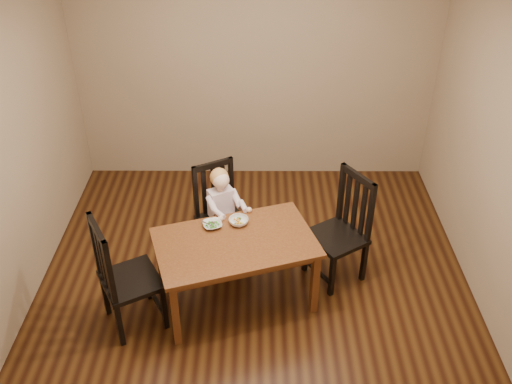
{
  "coord_description": "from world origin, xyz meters",
  "views": [
    {
      "loc": [
        0.03,
        -3.94,
        3.68
      ],
      "look_at": [
        0.01,
        0.25,
        0.86
      ],
      "focal_mm": 40.0,
      "sensor_mm": 36.0,
      "label": 1
    }
  ],
  "objects_px": {
    "dining_table": "(235,248)",
    "bowl_peas": "(212,225)",
    "toddler": "(222,206)",
    "bowl_veg": "(239,221)",
    "chair_right": "(341,230)",
    "chair_left": "(123,277)",
    "chair_child": "(220,214)"
  },
  "relations": [
    {
      "from": "chair_left",
      "to": "bowl_peas",
      "type": "height_order",
      "value": "chair_left"
    },
    {
      "from": "dining_table",
      "to": "chair_right",
      "type": "xyz_separation_m",
      "value": [
        0.95,
        0.36,
        -0.08
      ]
    },
    {
      "from": "chair_left",
      "to": "chair_right",
      "type": "height_order",
      "value": "chair_left"
    },
    {
      "from": "dining_table",
      "to": "toddler",
      "type": "distance_m",
      "value": 0.62
    },
    {
      "from": "chair_child",
      "to": "chair_right",
      "type": "relative_size",
      "value": 0.93
    },
    {
      "from": "chair_right",
      "to": "bowl_veg",
      "type": "xyz_separation_m",
      "value": [
        -0.93,
        -0.12,
        0.18
      ]
    },
    {
      "from": "dining_table",
      "to": "chair_child",
      "type": "distance_m",
      "value": 0.68
    },
    {
      "from": "chair_child",
      "to": "chair_left",
      "type": "distance_m",
      "value": 1.19
    },
    {
      "from": "chair_right",
      "to": "bowl_veg",
      "type": "height_order",
      "value": "chair_right"
    },
    {
      "from": "dining_table",
      "to": "bowl_peas",
      "type": "relative_size",
      "value": 9.19
    },
    {
      "from": "chair_left",
      "to": "chair_right",
      "type": "relative_size",
      "value": 1.02
    },
    {
      "from": "toddler",
      "to": "bowl_veg",
      "type": "distance_m",
      "value": 0.4
    },
    {
      "from": "dining_table",
      "to": "bowl_peas",
      "type": "xyz_separation_m",
      "value": [
        -0.2,
        0.2,
        0.1
      ]
    },
    {
      "from": "dining_table",
      "to": "bowl_peas",
      "type": "bearing_deg",
      "value": 135.81
    },
    {
      "from": "bowl_peas",
      "to": "bowl_veg",
      "type": "height_order",
      "value": "bowl_veg"
    },
    {
      "from": "dining_table",
      "to": "chair_right",
      "type": "height_order",
      "value": "chair_right"
    },
    {
      "from": "toddler",
      "to": "bowl_veg",
      "type": "bearing_deg",
      "value": 87.21
    },
    {
      "from": "chair_right",
      "to": "bowl_peas",
      "type": "distance_m",
      "value": 1.18
    },
    {
      "from": "chair_child",
      "to": "bowl_peas",
      "type": "relative_size",
      "value": 6.0
    },
    {
      "from": "dining_table",
      "to": "chair_left",
      "type": "bearing_deg",
      "value": -162.42
    },
    {
      "from": "chair_left",
      "to": "chair_right",
      "type": "bearing_deg",
      "value": 79.93
    },
    {
      "from": "toddler",
      "to": "bowl_peas",
      "type": "bearing_deg",
      "value": 53.68
    },
    {
      "from": "chair_left",
      "to": "toddler",
      "type": "relative_size",
      "value": 2.1
    },
    {
      "from": "chair_child",
      "to": "chair_left",
      "type": "height_order",
      "value": "chair_left"
    },
    {
      "from": "chair_child",
      "to": "chair_left",
      "type": "xyz_separation_m",
      "value": [
        -0.73,
        -0.93,
        0.05
      ]
    },
    {
      "from": "dining_table",
      "to": "bowl_veg",
      "type": "xyz_separation_m",
      "value": [
        0.02,
        0.24,
        0.1
      ]
    },
    {
      "from": "dining_table",
      "to": "bowl_peas",
      "type": "distance_m",
      "value": 0.3
    },
    {
      "from": "chair_left",
      "to": "toddler",
      "type": "xyz_separation_m",
      "value": [
        0.76,
        0.89,
        0.09
      ]
    },
    {
      "from": "bowl_veg",
      "to": "dining_table",
      "type": "bearing_deg",
      "value": -95.26
    },
    {
      "from": "chair_right",
      "to": "bowl_peas",
      "type": "relative_size",
      "value": 6.49
    },
    {
      "from": "chair_child",
      "to": "toddler",
      "type": "distance_m",
      "value": 0.14
    },
    {
      "from": "chair_child",
      "to": "chair_right",
      "type": "bearing_deg",
      "value": 137.55
    }
  ]
}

